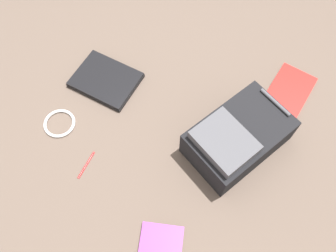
{
  "coord_description": "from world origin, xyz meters",
  "views": [
    {
      "loc": [
        -0.32,
        0.63,
        1.5
      ],
      "look_at": [
        0.02,
        -0.03,
        0.02
      ],
      "focal_mm": 37.49,
      "sensor_mm": 36.0,
      "label": 1
    }
  ],
  "objects_px": {
    "book_manual": "(289,91)",
    "laptop": "(106,80)",
    "cable_coil": "(59,123)",
    "backpack": "(237,138)",
    "pen_black": "(86,165)",
    "book_comic": "(160,252)"
  },
  "relations": [
    {
      "from": "book_manual",
      "to": "laptop",
      "type": "bearing_deg",
      "value": 23.7
    },
    {
      "from": "cable_coil",
      "to": "backpack",
      "type": "bearing_deg",
      "value": -160.54
    },
    {
      "from": "backpack",
      "to": "pen_black",
      "type": "distance_m",
      "value": 0.69
    },
    {
      "from": "laptop",
      "to": "pen_black",
      "type": "relative_size",
      "value": 2.31
    },
    {
      "from": "laptop",
      "to": "book_manual",
      "type": "relative_size",
      "value": 1.08
    },
    {
      "from": "book_manual",
      "to": "cable_coil",
      "type": "distance_m",
      "value": 1.15
    },
    {
      "from": "backpack",
      "to": "book_manual",
      "type": "height_order",
      "value": "backpack"
    },
    {
      "from": "laptop",
      "to": "book_comic",
      "type": "relative_size",
      "value": 1.2
    },
    {
      "from": "laptop",
      "to": "pen_black",
      "type": "xyz_separation_m",
      "value": [
        -0.16,
        0.43,
        -0.01
      ]
    },
    {
      "from": "book_manual",
      "to": "cable_coil",
      "type": "xyz_separation_m",
      "value": [
        0.92,
        0.68,
        -0.0
      ]
    },
    {
      "from": "book_manual",
      "to": "cable_coil",
      "type": "relative_size",
      "value": 1.95
    },
    {
      "from": "pen_black",
      "to": "book_comic",
      "type": "bearing_deg",
      "value": 159.21
    },
    {
      "from": "backpack",
      "to": "cable_coil",
      "type": "distance_m",
      "value": 0.84
    },
    {
      "from": "laptop",
      "to": "book_manual",
      "type": "distance_m",
      "value": 0.93
    },
    {
      "from": "pen_black",
      "to": "book_manual",
      "type": "bearing_deg",
      "value": -130.81
    },
    {
      "from": "laptop",
      "to": "cable_coil",
      "type": "distance_m",
      "value": 0.32
    },
    {
      "from": "laptop",
      "to": "cable_coil",
      "type": "relative_size",
      "value": 2.12
    },
    {
      "from": "book_comic",
      "to": "book_manual",
      "type": "height_order",
      "value": "book_comic"
    },
    {
      "from": "book_manual",
      "to": "pen_black",
      "type": "relative_size",
      "value": 2.12
    },
    {
      "from": "backpack",
      "to": "cable_coil",
      "type": "relative_size",
      "value": 3.44
    },
    {
      "from": "book_comic",
      "to": "cable_coil",
      "type": "distance_m",
      "value": 0.76
    },
    {
      "from": "cable_coil",
      "to": "book_comic",
      "type": "bearing_deg",
      "value": 157.06
    }
  ]
}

